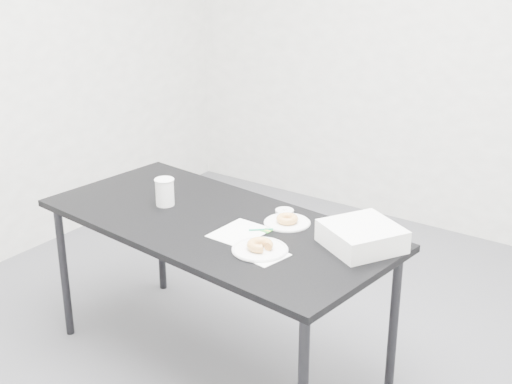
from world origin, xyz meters
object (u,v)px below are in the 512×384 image
Objects in this scene: coffee_cup at (165,192)px; bakery_box at (362,236)px; pen at (262,230)px; plate_far at (287,223)px; donut_near at (260,245)px; table at (215,233)px; scorecard at (240,232)px; plate_near at (260,250)px; donut_far at (287,219)px.

bakery_box is at bearing 7.34° from coffee_cup.
pen is 0.14m from plate_far.
plate_far is at bearing 101.50° from donut_near.
donut_near reaches higher than table.
plate_near reaches higher than scorecard.
plate_near is (0.35, -0.14, 0.06)m from table.
scorecard is at bearing 151.06° from donut_near.
donut_far is 0.39m from bakery_box.
coffee_cup reaches higher than table.
donut_near is 0.38× the size of bakery_box.
bakery_box is at bearing 18.11° from table.
bakery_box reaches higher than donut_far.
plate_near is (0.11, -0.17, 0.00)m from pen.
pen reaches higher than table.
table is 13.01× the size of coffee_cup.
donut_far is 0.74× the size of coffee_cup.
donut_far is at bearing 14.23° from coffee_cup.
plate_near is at bearing -15.60° from table.
scorecard reaches higher than table.
coffee_cup is (-0.32, 0.02, 0.12)m from table.
table is 0.25m from pen.
plate_far reaches higher than scorecard.
donut_far is at bearing -154.31° from bakery_box.
table is 8.23× the size of plate_far.
donut_far is at bearing 0.00° from plate_far.
donut_near is 0.31m from plate_far.
coffee_cup is at bearing -176.82° from table.
donut_near reaches higher than plate_far.
pen is 0.54× the size of plate_far.
plate_near reaches higher than table.
plate_near is at bearing -98.09° from pen.
table is 7.06× the size of scorecard.
table is at bearing 158.35° from donut_near.
scorecard is 0.10m from pen.
plate_near is at bearing -26.64° from scorecard.
bakery_box is at bearing -3.68° from donut_far.
bakery_box is (0.33, 0.28, 0.04)m from plate_near.
plate_far is 2.13× the size of donut_far.
coffee_cup reaches higher than plate_near.
coffee_cup is at bearing -165.77° from donut_far.
plate_near is (0.18, -0.10, 0.01)m from scorecard.
plate_near is at bearing -109.94° from bakery_box.
bakery_box is (0.50, 0.18, 0.05)m from scorecard.
pen is at bearing 14.40° from table.
donut_far is at bearing 29.72° from pen.
plate_near is 0.81× the size of bakery_box.
table is 0.34m from coffee_cup.
table is at bearing -138.57° from bakery_box.
coffee_cup is at bearing -143.29° from bakery_box.
bakery_box is (0.33, 0.28, 0.02)m from donut_near.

